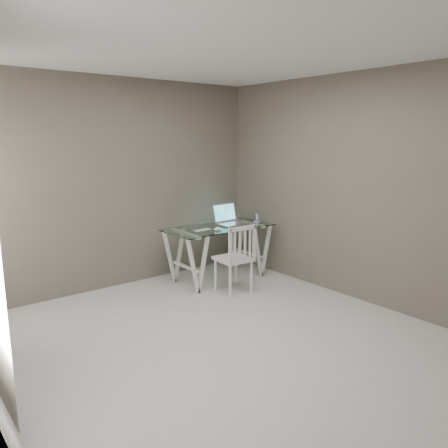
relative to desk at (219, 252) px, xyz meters
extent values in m
plane|color=#BCB9B4|center=(-1.13, -1.61, -0.38)|extent=(4.50, 4.50, 0.00)
cube|color=white|center=(-1.13, -1.61, 2.32)|extent=(4.00, 4.50, 0.02)
cube|color=#61574C|center=(-1.13, 0.64, 0.97)|extent=(4.00, 0.02, 2.70)
cube|color=#61574C|center=(0.87, -1.61, 0.97)|extent=(0.02, 4.50, 2.70)
cube|color=silver|center=(0.00, 0.00, 0.36)|extent=(1.50, 0.70, 0.01)
cube|color=silver|center=(-0.55, 0.00, -0.02)|extent=(0.24, 0.62, 0.72)
cube|color=silver|center=(0.55, 0.00, -0.02)|extent=(0.24, 0.62, 0.72)
cube|color=silver|center=(-0.16, -0.51, 0.05)|extent=(0.43, 0.43, 0.04)
cylinder|color=silver|center=(-0.34, -0.66, -0.18)|extent=(0.03, 0.03, 0.42)
cylinder|color=silver|center=(-0.01, -0.68, -0.18)|extent=(0.03, 0.03, 0.42)
cylinder|color=silver|center=(-0.32, -0.33, -0.18)|extent=(0.03, 0.03, 0.42)
cylinder|color=silver|center=(0.01, -0.36, -0.18)|extent=(0.03, 0.03, 0.42)
cube|color=silver|center=(-0.18, -0.70, 0.28)|extent=(0.41, 0.06, 0.45)
cube|color=silver|center=(0.24, 0.01, 0.37)|extent=(0.40, 0.28, 0.02)
cube|color=#19D899|center=(0.24, 0.18, 0.51)|extent=(0.40, 0.08, 0.26)
cube|color=silver|center=(-0.32, -0.05, 0.37)|extent=(0.25, 0.11, 0.01)
ellipsoid|color=white|center=(-0.16, -0.18, 0.38)|extent=(0.12, 0.07, 0.04)
cube|color=white|center=(0.65, -0.06, 0.37)|extent=(0.07, 0.07, 0.02)
cube|color=black|center=(0.65, -0.05, 0.43)|extent=(0.06, 0.03, 0.11)
camera|label=1|loc=(-3.58, -4.62, 1.57)|focal=35.00mm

